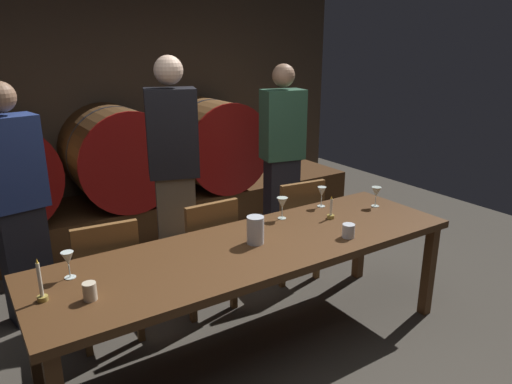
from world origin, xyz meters
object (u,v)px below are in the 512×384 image
(candle_right, at_px, (331,213))
(cup_right, at_px, (348,231))
(guest_right, at_px, (282,157))
(wine_glass_far_left, at_px, (68,259))
(dining_table, at_px, (256,254))
(guest_center, at_px, (174,173))
(chair_center, at_px, (206,250))
(guest_left, at_px, (17,205))
(wine_glass_far_right, at_px, (376,192))
(cup_left, at_px, (90,291))
(wine_barrel_center, at_px, (117,155))
(wine_glass_center_left, at_px, (282,203))
(chair_right, at_px, (295,224))
(chair_left, at_px, (107,275))
(wine_barrel_right, at_px, (211,143))
(wine_glass_center_right, at_px, (322,192))
(pitcher, at_px, (255,230))
(candle_left, at_px, (41,289))

(candle_right, height_order, cup_right, candle_right)
(guest_right, relative_size, wine_glass_far_left, 11.70)
(dining_table, relative_size, guest_center, 1.47)
(chair_center, relative_size, guest_left, 0.52)
(wine_glass_far_right, bearing_deg, cup_left, -174.84)
(wine_barrel_center, relative_size, dining_table, 0.36)
(candle_right, xyz_separation_m, wine_glass_center_left, (-0.29, 0.19, 0.07))
(chair_right, height_order, guest_right, guest_right)
(chair_left, distance_m, chair_center, 0.73)
(wine_barrel_right, height_order, wine_glass_center_right, wine_barrel_right)
(guest_right, distance_m, cup_right, 1.58)
(pitcher, relative_size, cup_right, 1.96)
(candle_right, height_order, wine_glass_far_right, candle_right)
(guest_left, relative_size, guest_center, 0.92)
(wine_barrel_center, height_order, candle_right, wine_barrel_center)
(chair_left, relative_size, chair_center, 1.00)
(candle_right, bearing_deg, wine_barrel_center, 108.90)
(wine_barrel_center, distance_m, guest_center, 1.32)
(wine_barrel_right, xyz_separation_m, wine_glass_far_right, (0.18, -2.31, 0.00))
(chair_right, distance_m, wine_glass_far_left, 1.96)
(wine_glass_far_left, distance_m, wine_glass_center_left, 1.48)
(wine_glass_far_left, height_order, wine_glass_center_right, wine_glass_center_right)
(pitcher, xyz_separation_m, cup_right, (0.55, -0.25, -0.04))
(guest_center, distance_m, pitcher, 1.08)
(wine_barrel_center, relative_size, wine_glass_far_left, 6.59)
(candle_left, height_order, cup_left, candle_left)
(guest_left, bearing_deg, candle_right, 138.70)
(wine_barrel_center, bearing_deg, wine_glass_center_left, -76.74)
(wine_barrel_right, bearing_deg, guest_center, -128.10)
(wine_barrel_center, distance_m, cup_right, 2.72)
(wine_glass_far_left, xyz_separation_m, wine_glass_center_left, (1.47, 0.09, 0.01))
(guest_left, relative_size, pitcher, 9.76)
(wine_glass_far_right, distance_m, cup_left, 2.20)
(candle_right, bearing_deg, chair_left, 160.81)
(pitcher, bearing_deg, wine_barrel_right, 67.88)
(guest_center, bearing_deg, chair_right, 171.26)
(chair_left, xyz_separation_m, wine_glass_far_left, (-0.29, -0.41, 0.36))
(dining_table, height_order, wine_glass_center_right, wine_glass_center_right)
(chair_left, distance_m, cup_left, 0.81)
(candle_left, bearing_deg, wine_glass_far_right, 1.93)
(chair_right, relative_size, pitcher, 5.03)
(wine_glass_center_right, bearing_deg, candle_left, -171.52)
(chair_right, relative_size, guest_right, 0.50)
(candle_left, bearing_deg, wine_glass_far_left, 45.71)
(guest_right, relative_size, wine_glass_far_right, 11.44)
(guest_right, bearing_deg, chair_left, 30.57)
(guest_right, bearing_deg, pitcher, 59.61)
(chair_right, distance_m, cup_left, 2.01)
(pitcher, bearing_deg, wine_barrel_center, 92.60)
(wine_barrel_right, height_order, cup_left, wine_barrel_right)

